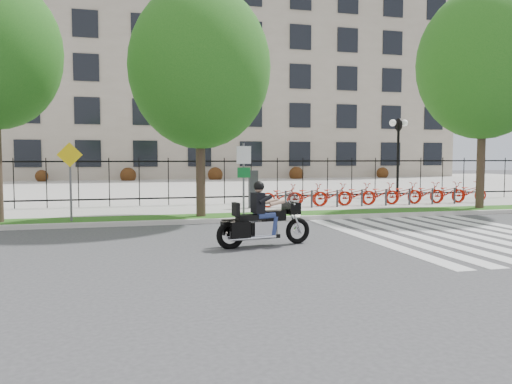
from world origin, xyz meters
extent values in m
plane|color=#39393B|center=(0.00, 0.00, 0.00)|extent=(120.00, 120.00, 0.00)
cube|color=beige|center=(0.00, 4.10, 0.07)|extent=(60.00, 0.20, 0.15)
cube|color=#1A5515|center=(0.00, 4.95, 0.07)|extent=(60.00, 1.50, 0.15)
cube|color=#B0AEA5|center=(0.00, 7.45, 0.07)|extent=(60.00, 3.50, 0.15)
cube|color=#B0AEA5|center=(0.00, 25.00, 0.05)|extent=(80.00, 34.00, 0.10)
cube|color=gray|center=(0.00, 45.00, 10.00)|extent=(60.00, 20.00, 20.00)
cylinder|color=black|center=(10.00, 12.00, 2.00)|extent=(0.14, 0.14, 4.00)
cylinder|color=black|center=(10.00, 12.00, 3.90)|extent=(0.06, 0.70, 0.70)
sphere|color=white|center=(9.65, 12.00, 4.00)|extent=(0.36, 0.36, 0.36)
sphere|color=white|center=(10.35, 12.00, 4.00)|extent=(0.36, 0.36, 0.36)
cylinder|color=#38261E|center=(-1.63, 4.95, 1.96)|extent=(0.32, 0.32, 3.62)
ellipsoid|color=#125214|center=(-1.63, 4.95, 5.20)|extent=(4.78, 4.78, 5.50)
cylinder|color=#38261E|center=(9.57, 4.95, 2.22)|extent=(0.32, 0.32, 4.15)
ellipsoid|color=#125214|center=(9.57, 4.95, 5.84)|extent=(5.14, 5.14, 5.91)
cube|color=#2D2D33|center=(0.79, 7.20, 0.90)|extent=(0.35, 0.25, 1.50)
imported|color=#AF1405|center=(1.99, 7.20, 0.62)|extent=(1.78, 0.62, 0.94)
cylinder|color=#2D2D33|center=(1.99, 6.70, 0.50)|extent=(0.08, 0.08, 0.70)
imported|color=#AF1405|center=(3.09, 7.20, 0.62)|extent=(1.78, 0.62, 0.94)
cylinder|color=#2D2D33|center=(3.09, 6.70, 0.50)|extent=(0.08, 0.08, 0.70)
imported|color=#AF1405|center=(4.19, 7.20, 0.62)|extent=(1.78, 0.62, 0.94)
cylinder|color=#2D2D33|center=(4.19, 6.70, 0.50)|extent=(0.08, 0.08, 0.70)
imported|color=#AF1405|center=(5.29, 7.20, 0.62)|extent=(1.78, 0.62, 0.94)
cylinder|color=#2D2D33|center=(5.29, 6.70, 0.50)|extent=(0.08, 0.08, 0.70)
imported|color=#AF1405|center=(6.39, 7.20, 0.62)|extent=(1.78, 0.62, 0.94)
cylinder|color=#2D2D33|center=(6.39, 6.70, 0.50)|extent=(0.08, 0.08, 0.70)
imported|color=#AF1405|center=(7.49, 7.20, 0.62)|extent=(1.78, 0.62, 0.94)
cylinder|color=#2D2D33|center=(7.49, 6.70, 0.50)|extent=(0.08, 0.08, 0.70)
imported|color=#AF1405|center=(8.59, 7.20, 0.62)|extent=(1.78, 0.62, 0.94)
cylinder|color=#2D2D33|center=(8.59, 6.70, 0.50)|extent=(0.08, 0.08, 0.70)
imported|color=#AF1405|center=(9.69, 7.20, 0.62)|extent=(1.78, 0.62, 0.94)
cylinder|color=#2D2D33|center=(9.69, 6.70, 0.50)|extent=(0.08, 0.08, 0.70)
imported|color=#AF1405|center=(10.79, 7.20, 0.62)|extent=(1.78, 0.62, 0.94)
cylinder|color=#2D2D33|center=(10.79, 6.70, 0.50)|extent=(0.08, 0.08, 0.70)
cylinder|color=#59595B|center=(-0.20, 4.60, 1.40)|extent=(0.07, 0.07, 2.50)
cube|color=white|center=(-0.20, 4.56, 2.25)|extent=(0.50, 0.03, 0.60)
cube|color=#0C6626|center=(-0.20, 4.56, 1.65)|extent=(0.45, 0.03, 0.35)
cylinder|color=#59595B|center=(-5.81, 4.60, 1.35)|extent=(0.07, 0.07, 2.40)
cube|color=yellow|center=(-5.81, 4.56, 2.25)|extent=(0.78, 0.03, 0.78)
torus|color=black|center=(0.08, -0.26, 0.32)|extent=(0.67, 0.23, 0.66)
torus|color=black|center=(-1.71, -0.54, 0.32)|extent=(0.71, 0.25, 0.70)
cube|color=black|center=(-0.10, -0.29, 0.91)|extent=(0.37, 0.56, 0.29)
cube|color=#26262B|center=(-0.04, -0.28, 1.13)|extent=(0.22, 0.49, 0.29)
cube|color=silver|center=(-0.86, -0.41, 0.43)|extent=(0.62, 0.41, 0.38)
cube|color=black|center=(-0.58, -0.36, 0.74)|extent=(0.57, 0.40, 0.25)
cube|color=black|center=(-1.19, -0.46, 0.73)|extent=(0.71, 0.45, 0.13)
cube|color=black|center=(-1.57, -0.52, 0.94)|extent=(0.15, 0.34, 0.32)
cube|color=black|center=(-1.52, -0.80, 0.48)|extent=(0.50, 0.23, 0.38)
cube|color=black|center=(-1.61, -0.24, 0.48)|extent=(0.50, 0.23, 0.38)
cube|color=black|center=(-1.00, -0.43, 1.07)|extent=(0.29, 0.41, 0.50)
sphere|color=tan|center=(-0.97, -0.43, 1.43)|extent=(0.22, 0.22, 0.22)
sphere|color=black|center=(-0.97, -0.43, 1.47)|extent=(0.26, 0.26, 0.26)
camera|label=1|loc=(-4.02, -12.06, 2.17)|focal=35.00mm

